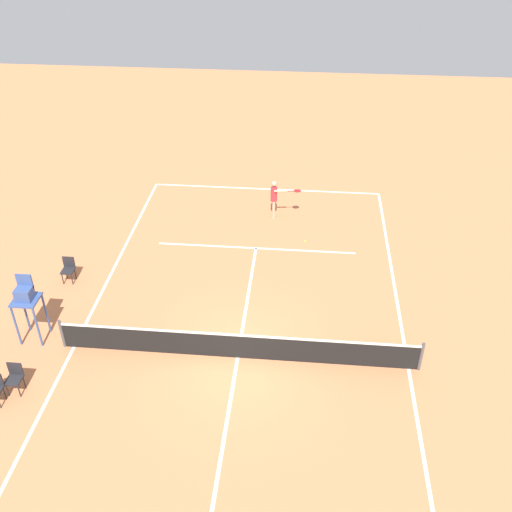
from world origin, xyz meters
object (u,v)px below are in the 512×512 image
object	(u,v)px
tennis_ball	(305,241)
courtside_chair_near	(15,377)
player_serving	(275,196)
courtside_chair_mid	(68,268)
umpire_chair	(26,299)

from	to	relation	value
tennis_ball	courtside_chair_near	xyz separation A→B (m)	(8.24, 8.84, 0.50)
tennis_ball	player_serving	bearing A→B (deg)	-54.49
courtside_chair_mid	tennis_ball	bearing A→B (deg)	-158.34
player_serving	courtside_chair_mid	size ratio (longest dim) A/B	1.82
tennis_ball	courtside_chair_near	bearing A→B (deg)	47.01
player_serving	tennis_ball	size ratio (longest dim) A/B	25.42
player_serving	courtside_chair_near	bearing A→B (deg)	-38.45
player_serving	courtside_chair_mid	world-z (taller)	player_serving
umpire_chair	courtside_chair_mid	size ratio (longest dim) A/B	2.54
umpire_chair	courtside_chair_near	world-z (taller)	umpire_chair
umpire_chair	player_serving	bearing A→B (deg)	-130.53
courtside_chair_near	tennis_ball	bearing A→B (deg)	-132.99
courtside_chair_mid	player_serving	bearing A→B (deg)	-143.64
tennis_ball	courtside_chair_mid	world-z (taller)	courtside_chair_mid
umpire_chair	courtside_chair_near	distance (m)	2.53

